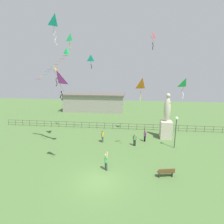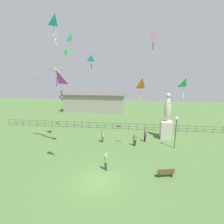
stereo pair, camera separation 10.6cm
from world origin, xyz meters
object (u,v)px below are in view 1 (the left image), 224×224
statue_monument (166,123)px  person_2 (135,139)px  kite_0 (71,38)px  kite_5 (151,36)px  person_3 (145,135)px  kite_1 (91,59)px  kite_7 (57,78)px  streamer_kite (64,54)px  person_0 (103,136)px  kite_4 (142,85)px  kite_6 (53,71)px  park_bench (166,172)px  lamppost (176,125)px  kite_2 (55,21)px  person_1 (106,161)px  kite_3 (186,84)px

statue_monument → person_2: statue_monument is taller
kite_0 → kite_5: kite_0 is taller
person_2 → person_3: person_3 is taller
person_3 → kite_1: kite_1 is taller
kite_7 → streamer_kite: (-0.76, 3.89, 2.23)m
person_0 → kite_4: 8.65m
kite_4 → kite_6: (-10.63, 2.29, 1.43)m
person_0 → kite_0: size_ratio=0.70×
person_2 → streamer_kite: size_ratio=0.29×
kite_0 → streamer_kite: bearing=-78.8°
park_bench → kite_7: (-9.46, -0.08, 8.15)m
statue_monument → person_2: bearing=-144.0°
lamppost → person_2: (-4.80, 0.06, -1.99)m
kite_2 → kite_7: bearing=-70.9°
kite_4 → kite_5: bearing=77.9°
park_bench → kite_1: kite_1 is taller
person_2 → kite_5: kite_5 is taller
person_1 → streamer_kite: bearing=144.9°
kite_4 → person_1: bearing=-128.9°
kite_6 → streamer_kite: 4.32m
person_3 → person_2: bearing=-131.5°
person_2 → kite_4: size_ratio=0.66×
streamer_kite → kite_6: bearing=130.1°
statue_monument → kite_4: 8.32m
person_3 → kite_0: kite_0 is taller
park_bench → kite_4: bearing=115.3°
person_1 → person_3: (4.05, 7.49, -0.10)m
statue_monument → kite_2: bearing=-152.0°
kite_2 → kite_6: size_ratio=1.13×
kite_6 → streamer_kite: bearing=-49.9°
person_1 → kite_2: 13.97m
lamppost → kite_7: kite_7 is taller
kite_0 → kite_3: bearing=-6.7°
kite_1 → kite_5: bearing=-2.6°
person_0 → kite_0: (-4.56, 2.84, 12.39)m
person_0 → statue_monument: bearing=16.3°
person_3 → kite_1: 12.36m
statue_monument → kite_4: size_ratio=2.62×
person_3 → kite_7: (-8.07, -8.03, 7.71)m
park_bench → lamppost: bearing=72.1°
person_1 → kite_6: bearing=138.9°
kite_2 → kite_4: (8.41, 1.45, -6.02)m
kite_1 → streamer_kite: 6.19m
statue_monument → kite_3: size_ratio=2.49×
person_1 → park_bench: bearing=-4.8°
person_2 → kite_0: 15.55m
statue_monument → person_3: (-2.90, -1.57, -1.23)m
statue_monument → lamppost: bearing=-80.0°
person_1 → kite_5: bearing=64.2°
kite_1 → kite_6: bearing=-143.4°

